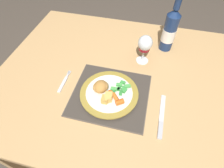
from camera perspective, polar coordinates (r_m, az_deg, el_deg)
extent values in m
plane|color=#4C4238|center=(1.47, 2.95, -16.86)|extent=(6.00, 6.00, 0.00)
cube|color=tan|center=(0.85, 4.92, 1.73)|extent=(1.25, 0.94, 0.04)
cube|color=tan|center=(1.20, -31.08, -20.08)|extent=(0.06, 0.06, 0.70)
cube|color=tan|center=(1.53, -14.61, 8.05)|extent=(0.06, 0.06, 0.70)
cube|color=tan|center=(1.49, 29.29, 0.00)|extent=(0.06, 0.06, 0.70)
cube|color=brown|center=(0.76, -0.55, -3.46)|extent=(0.33, 0.30, 0.01)
cube|color=#3C352E|center=(0.76, -0.55, -3.31)|extent=(0.32, 0.29, 0.00)
cylinder|color=white|center=(0.75, -0.91, -3.35)|extent=(0.20, 0.20, 0.01)
cylinder|color=olive|center=(0.74, -0.92, -2.95)|extent=(0.25, 0.25, 0.01)
cylinder|color=white|center=(0.74, -0.93, -2.79)|extent=(0.20, 0.20, 0.00)
ellipsoid|color=#B77F3D|center=(0.73, -3.74, -0.86)|extent=(0.06, 0.07, 0.04)
ellipsoid|color=tan|center=(0.73, -3.72, -0.90)|extent=(0.09, 0.09, 0.04)
cube|color=green|center=(0.74, 2.16, -1.47)|extent=(0.02, 0.02, 0.01)
cube|color=#4CA84C|center=(0.74, 0.63, -1.58)|extent=(0.03, 0.02, 0.01)
cube|color=#4CA84C|center=(0.75, 5.05, -0.69)|extent=(0.03, 0.02, 0.01)
cube|color=green|center=(0.74, 3.70, -1.37)|extent=(0.01, 0.02, 0.01)
cube|color=#338438|center=(0.73, 2.87, -2.88)|extent=(0.01, 0.02, 0.01)
cube|color=green|center=(0.74, 4.13, -2.15)|extent=(0.02, 0.03, 0.01)
cube|color=#338438|center=(0.73, 0.34, -2.44)|extent=(0.02, 0.03, 0.01)
cube|color=green|center=(0.73, 3.65, -1.94)|extent=(0.02, 0.02, 0.01)
cube|color=#338438|center=(0.74, 1.76, -1.77)|extent=(0.03, 0.02, 0.01)
cube|color=#4CA84C|center=(0.76, 2.38, -0.24)|extent=(0.03, 0.02, 0.01)
cube|color=green|center=(0.76, 3.57, 0.53)|extent=(0.02, 0.02, 0.01)
cylinder|color=orange|center=(0.70, 2.89, -5.99)|extent=(0.04, 0.04, 0.02)
cylinder|color=#CC5119|center=(0.72, -0.71, -3.54)|extent=(0.03, 0.03, 0.02)
cylinder|color=orange|center=(0.71, 1.09, -4.30)|extent=(0.04, 0.04, 0.02)
cube|color=silver|center=(0.82, -15.76, -0.10)|extent=(0.01, 0.09, 0.01)
cube|color=silver|center=(0.85, -14.32, 2.70)|extent=(0.01, 0.02, 0.01)
cube|color=silver|center=(0.86, -13.45, 3.60)|extent=(0.00, 0.02, 0.00)
cube|color=silver|center=(0.86, -13.70, 3.65)|extent=(0.00, 0.02, 0.00)
cube|color=silver|center=(0.87, -13.94, 3.69)|extent=(0.00, 0.02, 0.00)
cube|color=silver|center=(0.87, -14.18, 3.73)|extent=(0.00, 0.02, 0.00)
cube|color=silver|center=(0.75, 16.10, -7.59)|extent=(0.02, 0.13, 0.00)
cube|color=#B2B2B7|center=(0.70, 15.49, -14.36)|extent=(0.02, 0.07, 0.01)
cylinder|color=silver|center=(0.91, 9.79, 7.59)|extent=(0.06, 0.06, 0.00)
cylinder|color=silver|center=(0.89, 10.11, 9.34)|extent=(0.01, 0.01, 0.07)
ellipsoid|color=silver|center=(0.84, 10.81, 13.00)|extent=(0.07, 0.07, 0.07)
cylinder|color=maroon|center=(0.85, 10.62, 12.02)|extent=(0.05, 0.05, 0.04)
cylinder|color=navy|center=(0.96, 18.10, 15.55)|extent=(0.07, 0.07, 0.19)
cone|color=navy|center=(0.91, 19.92, 21.14)|extent=(0.07, 0.07, 0.03)
cylinder|color=navy|center=(0.89, 20.67, 23.35)|extent=(0.03, 0.03, 0.05)
cylinder|color=white|center=(0.97, 17.96, 15.10)|extent=(0.07, 0.07, 0.07)
cube|color=#DBB256|center=(0.70, -1.42, -4.74)|extent=(0.04, 0.04, 0.03)
cube|color=gold|center=(0.70, -2.38, -5.06)|extent=(0.03, 0.03, 0.03)
cube|color=gold|center=(0.70, -1.44, -4.76)|extent=(0.03, 0.03, 0.03)
cube|color=#DBB256|center=(0.71, -1.03, -3.92)|extent=(0.03, 0.03, 0.03)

